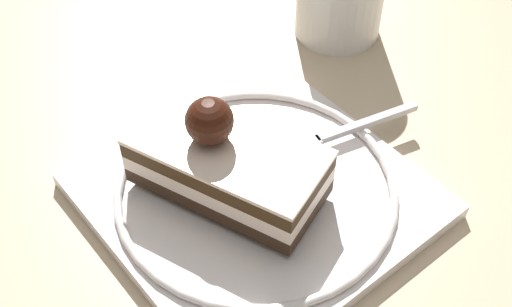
% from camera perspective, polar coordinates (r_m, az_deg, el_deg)
% --- Properties ---
extents(ground_plane, '(2.40, 2.40, 0.00)m').
position_cam_1_polar(ground_plane, '(0.46, 2.78, -4.09)').
color(ground_plane, '#CBB390').
extents(dessert_plate, '(0.21, 0.21, 0.02)m').
position_cam_1_polar(dessert_plate, '(0.45, 0.00, -3.41)').
color(dessert_plate, white).
rests_on(dessert_plate, ground_plane).
extents(cake_slice, '(0.10, 0.14, 0.07)m').
position_cam_1_polar(cake_slice, '(0.42, -2.57, -0.73)').
color(cake_slice, '#301E12').
rests_on(cake_slice, dessert_plate).
extents(fork, '(0.13, 0.04, 0.00)m').
position_cam_1_polar(fork, '(0.47, 6.99, 1.74)').
color(fork, silver).
rests_on(fork, dessert_plate).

